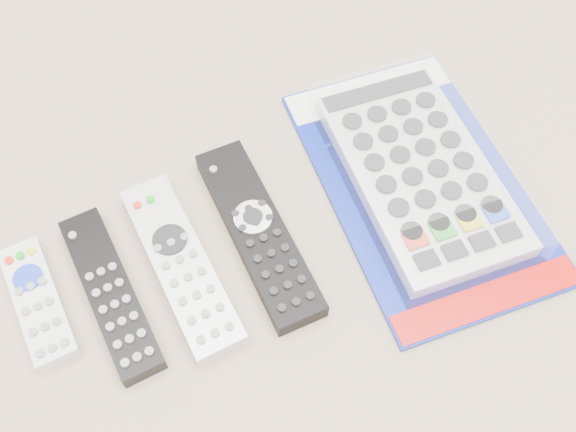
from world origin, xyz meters
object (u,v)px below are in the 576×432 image
remote_slim_black (111,293)px  remote_large_black (258,232)px  remote_silver_dvd (181,265)px  jumbo_remote_packaged (421,171)px  remote_small_grey (38,302)px

remote_slim_black → remote_large_black: bearing=-2.6°
remote_silver_dvd → jumbo_remote_packaged: bearing=-3.9°
remote_small_grey → remote_silver_dvd: (0.14, -0.04, 0.00)m
remote_small_grey → jumbo_remote_packaged: size_ratio=0.37×
remote_silver_dvd → remote_large_black: (0.09, -0.01, 0.00)m
remote_small_grey → jumbo_remote_packaged: (0.43, -0.08, 0.01)m
remote_large_black → jumbo_remote_packaged: jumbo_remote_packaged is taller
remote_slim_black → remote_large_black: size_ratio=0.84×
jumbo_remote_packaged → remote_slim_black: bearing=-176.3°
remote_slim_black → remote_large_black: remote_large_black is taller
remote_small_grey → remote_silver_dvd: 0.15m
remote_slim_black → jumbo_remote_packaged: (0.36, -0.05, 0.01)m
remote_small_grey → remote_slim_black: 0.07m
remote_silver_dvd → jumbo_remote_packaged: 0.29m
remote_small_grey → remote_silver_dvd: size_ratio=0.65×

